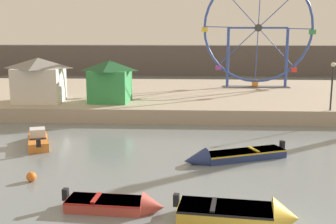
% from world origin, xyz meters
% --- Properties ---
extents(quay_promenade, '(110.00, 19.33, 1.04)m').
position_xyz_m(quay_promenade, '(0.00, 26.58, 0.52)').
color(quay_promenade, tan).
rests_on(quay_promenade, ground_plane).
extents(distant_town_skyline, '(140.00, 3.00, 4.40)m').
position_xyz_m(distant_town_skyline, '(0.00, 51.11, 2.20)').
color(distant_town_skyline, '#564C47').
rests_on(distant_town_skyline, ground_plane).
extents(motorboat_orange_hull, '(2.38, 4.06, 1.23)m').
position_xyz_m(motorboat_orange_hull, '(-11.32, 11.34, 0.32)').
color(motorboat_orange_hull, orange).
rests_on(motorboat_orange_hull, ground_plane).
extents(motorboat_faded_red, '(3.87, 1.38, 1.07)m').
position_xyz_m(motorboat_faded_red, '(-4.88, 2.18, 0.23)').
color(motorboat_faded_red, '#B24238').
rests_on(motorboat_faded_red, ground_plane).
extents(motorboat_mustard_yellow, '(4.41, 1.93, 1.39)m').
position_xyz_m(motorboat_mustard_yellow, '(-0.39, 1.43, 0.29)').
color(motorboat_mustard_yellow, gold).
rests_on(motorboat_mustard_yellow, ground_plane).
extents(motorboat_navy_blue, '(5.57, 3.17, 1.12)m').
position_xyz_m(motorboat_navy_blue, '(-0.47, 8.57, 0.23)').
color(motorboat_navy_blue, navy).
rests_on(motorboat_navy_blue, ground_plane).
extents(ferris_wheel_blue_frame, '(10.87, 1.20, 11.03)m').
position_xyz_m(ferris_wheel_blue_frame, '(4.10, 29.67, 6.58)').
color(ferris_wheel_blue_frame, '#334CA8').
rests_on(ferris_wheel_blue_frame, quay_promenade).
extents(carnival_booth_green_kiosk, '(3.44, 3.24, 3.25)m').
position_xyz_m(carnival_booth_green_kiosk, '(-8.65, 20.26, 2.73)').
color(carnival_booth_green_kiosk, '#33934C').
rests_on(carnival_booth_green_kiosk, quay_promenade).
extents(carnival_booth_white_ticket, '(4.02, 3.47, 3.44)m').
position_xyz_m(carnival_booth_white_ticket, '(-14.18, 19.99, 2.83)').
color(carnival_booth_white_ticket, silver).
rests_on(carnival_booth_white_ticket, quay_promenade).
extents(promenade_lamp_near, '(0.32, 0.32, 3.37)m').
position_xyz_m(promenade_lamp_near, '(7.44, 17.44, 3.29)').
color(promenade_lamp_near, '#2D2D33').
rests_on(promenade_lamp_near, quay_promenade).
extents(mooring_buoy_orange, '(0.44, 0.44, 0.44)m').
position_xyz_m(mooring_buoy_orange, '(-9.36, 5.04, 0.22)').
color(mooring_buoy_orange, orange).
rests_on(mooring_buoy_orange, ground_plane).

